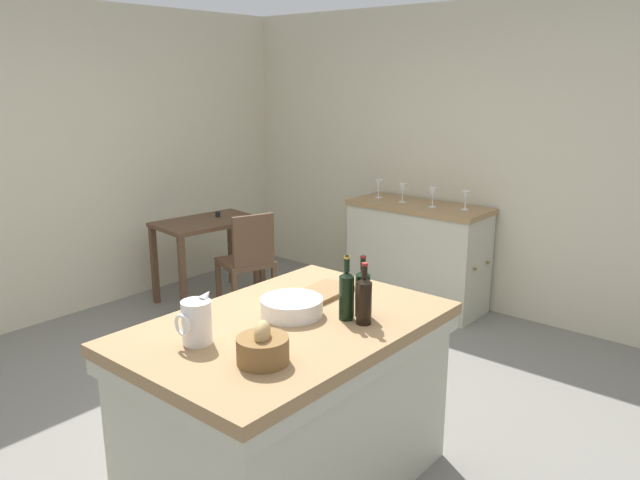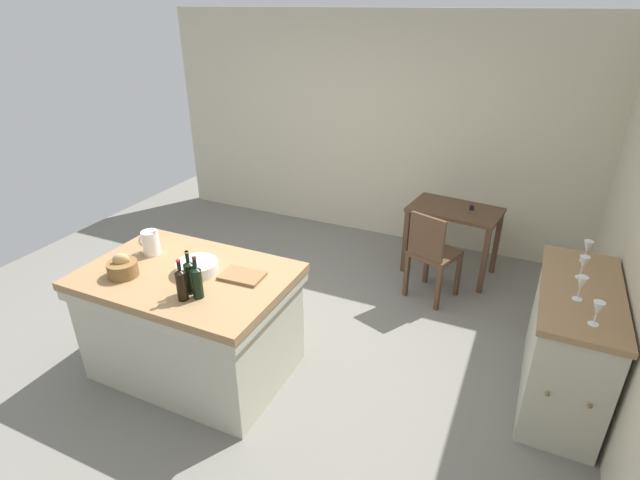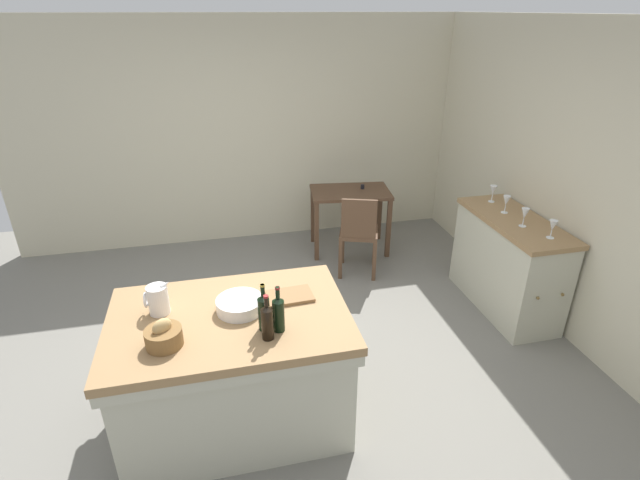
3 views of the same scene
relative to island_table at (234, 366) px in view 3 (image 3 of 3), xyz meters
The scene contains 18 objects.
ground_plane 0.77m from the island_table, 54.09° to the left, with size 6.76×6.76×0.00m, color slate.
wall_back 3.22m from the island_table, 83.39° to the left, with size 5.32×0.12×2.60m, color beige.
wall_right 3.11m from the island_table, ahead, with size 0.12×5.20×2.60m, color beige.
island_table is the anchor object (origin of this frame).
side_cabinet 2.76m from the island_table, 18.63° to the left, with size 0.52×1.25×0.92m.
writing_desk 2.84m from the island_table, 57.88° to the left, with size 0.96×0.67×0.80m.
wooden_chair 2.30m from the island_table, 51.48° to the left, with size 0.51×0.51×0.92m.
pitcher 0.67m from the island_table, 162.69° to the left, with size 0.17×0.13×0.23m.
wash_bowl 0.46m from the island_table, 29.41° to the left, with size 0.30×0.30×0.08m, color white.
bread_basket 0.64m from the island_table, 149.97° to the right, with size 0.21×0.21×0.18m.
cutting_board 0.60m from the island_table, 15.83° to the left, with size 0.30×0.20×0.02m, color olive.
wine_bottle_dark 0.64m from the island_table, 37.51° to the right, with size 0.07×0.07×0.30m.
wine_bottle_amber 0.60m from the island_table, 42.61° to the right, with size 0.07×0.07×0.31m.
wine_bottle_green 0.64m from the island_table, 53.21° to the right, with size 0.07×0.07×0.30m.
wine_glass_far_left 2.76m from the island_table, 10.01° to the left, with size 0.07×0.07×0.16m.
wine_glass_left 2.74m from the island_table, 15.83° to the left, with size 0.07×0.07×0.17m.
wine_glass_middle 2.86m from the island_table, 21.88° to the left, with size 0.07×0.07×0.17m.
wine_glass_right 3.00m from the island_table, 26.70° to the left, with size 0.07×0.07×0.17m.
Camera 3 is at (-0.36, -3.08, 2.64)m, focal length 26.89 mm.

